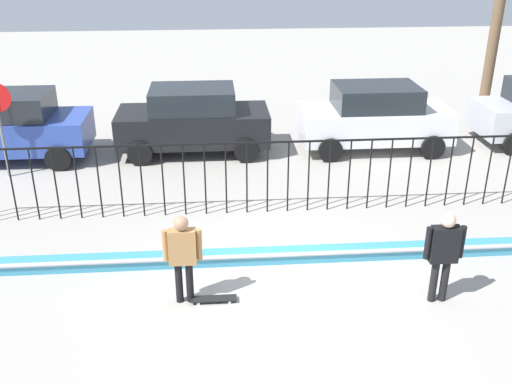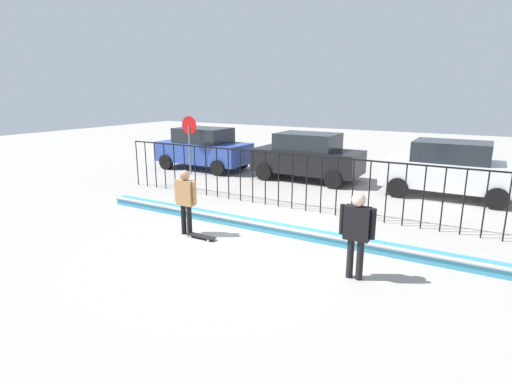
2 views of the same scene
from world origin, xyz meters
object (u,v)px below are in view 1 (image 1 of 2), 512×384
at_px(skateboarder, 183,252).
at_px(parked_car_black, 193,120).
at_px(parked_car_blue, 9,126).
at_px(parked_car_white, 374,117).
at_px(skateboard, 214,299).
at_px(camera_operator, 444,249).

bearing_deg(skateboarder, parked_car_black, 96.79).
relative_size(parked_car_blue, parked_car_white, 1.00).
bearing_deg(skateboard, parked_car_blue, 124.58).
height_order(camera_operator, parked_car_black, parked_car_black).
height_order(skateboard, parked_car_blue, parked_car_blue).
relative_size(skateboard, parked_car_black, 0.19).
height_order(skateboarder, parked_car_white, parked_car_white).
xyz_separation_m(parked_car_blue, parked_car_black, (5.07, 0.21, 0.00)).
height_order(skateboarder, skateboard, skateboarder).
height_order(skateboard, parked_car_white, parked_car_white).
relative_size(skateboard, parked_car_white, 0.19).
bearing_deg(parked_car_black, skateboard, -90.45).
relative_size(parked_car_black, parked_car_white, 1.00).
bearing_deg(parked_car_white, skateboarder, -124.96).
relative_size(skateboard, parked_car_blue, 0.19).
distance_m(skateboard, parked_car_black, 7.69).
relative_size(skateboarder, parked_car_black, 0.38).
xyz_separation_m(skateboarder, parked_car_black, (0.03, 7.56, -0.02)).
xyz_separation_m(skateboard, parked_car_blue, (-5.54, 7.41, 0.91)).
height_order(parked_car_black, parked_car_white, same).
xyz_separation_m(skateboard, camera_operator, (3.90, -0.25, 0.96)).
relative_size(parked_car_blue, parked_car_black, 1.00).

